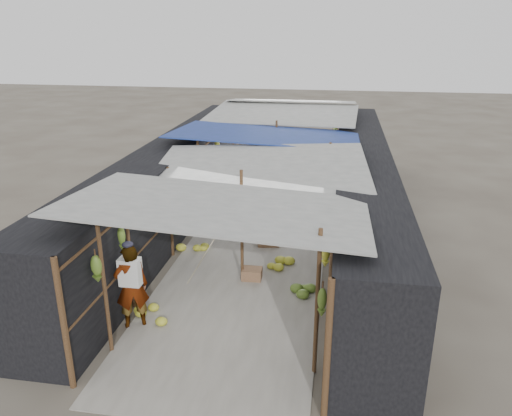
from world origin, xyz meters
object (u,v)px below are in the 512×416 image
Objects in this scene: black_basin at (314,175)px; shopper_blue at (256,208)px; crate_near at (252,274)px; vendor_elderly at (132,286)px; vendor_seated at (307,187)px.

black_basin is 6.11m from shopper_blue.
vendor_elderly is (-1.92, -2.21, 0.72)m from crate_near.
vendor_seated is (2.77, 8.22, -0.46)m from vendor_elderly.
vendor_elderly reaches higher than crate_near.
vendor_elderly is at bearing -132.45° from crate_near.
black_basin is 0.39× the size of vendor_elderly.
shopper_blue reaches higher than vendor_seated.
shopper_blue reaches higher than black_basin.
black_basin is at bearing -132.00° from vendor_elderly.
crate_near is 0.27× the size of shopper_blue.
vendor_seated is at bearing 41.21° from shopper_blue.
vendor_seated is at bearing -135.42° from vendor_elderly.
shopper_blue is 2.12× the size of vendor_seated.
vendor_seated is (1.17, 3.53, -0.44)m from shopper_blue.
shopper_blue is at bearing -102.22° from black_basin.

